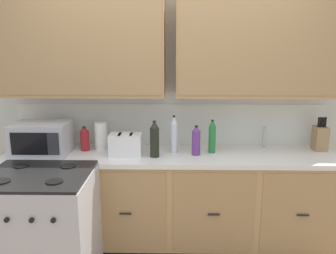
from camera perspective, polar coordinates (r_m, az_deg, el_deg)
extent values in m
cube|color=silver|center=(3.39, 0.41, 3.68)|extent=(4.14, 0.05, 2.60)
cube|color=silver|center=(3.40, 0.40, 0.39)|extent=(2.94, 0.01, 0.40)
cube|color=tan|center=(3.25, -13.53, 13.26)|extent=(1.42, 0.34, 0.95)
cube|color=#A58052|center=(3.08, -14.35, 13.26)|extent=(1.39, 0.01, 0.89)
cube|color=tan|center=(3.23, 14.37, 13.22)|extent=(1.42, 0.34, 0.95)
cube|color=#A58052|center=(3.06, 15.12, 13.22)|extent=(1.39, 0.01, 0.89)
cube|color=black|center=(3.53, 0.32, -17.54)|extent=(2.88, 0.48, 0.10)
cube|color=tan|center=(3.31, 0.32, -11.32)|extent=(2.94, 0.60, 0.77)
cube|color=#A88354|center=(3.24, -20.18, -12.70)|extent=(0.68, 0.01, 0.70)
cube|color=black|center=(3.23, -20.26, -12.91)|extent=(0.10, 0.01, 0.01)
cube|color=#A88354|center=(3.06, -6.86, -13.51)|extent=(0.68, 0.01, 0.70)
cube|color=black|center=(3.05, -6.89, -13.74)|extent=(0.10, 0.01, 0.01)
cube|color=#A88354|center=(3.05, 7.37, -13.61)|extent=(0.68, 0.01, 0.70)
cube|color=black|center=(3.04, 7.39, -13.84)|extent=(0.10, 0.01, 0.01)
cube|color=#A88354|center=(3.22, 20.86, -12.96)|extent=(0.68, 0.01, 0.70)
cube|color=black|center=(3.21, 20.93, -13.17)|extent=(0.10, 0.01, 0.01)
cube|color=white|center=(3.17, 0.33, -4.65)|extent=(2.97, 0.63, 0.04)
cube|color=#A8AAAF|center=(3.30, 15.84, -4.32)|extent=(0.56, 0.38, 0.02)
cube|color=#B7B7BC|center=(2.93, -19.64, -15.99)|extent=(0.76, 0.66, 0.92)
cube|color=black|center=(2.74, -20.37, -7.31)|extent=(0.74, 0.65, 0.02)
cylinder|color=black|center=(2.67, -25.27, -7.95)|extent=(0.12, 0.12, 0.01)
cylinder|color=black|center=(2.53, -17.87, -8.42)|extent=(0.12, 0.12, 0.01)
cylinder|color=black|center=(2.94, -22.56, -5.83)|extent=(0.12, 0.12, 0.01)
cylinder|color=black|center=(2.82, -15.80, -6.11)|extent=(0.12, 0.12, 0.01)
cylinder|color=black|center=(2.55, -24.60, -13.49)|extent=(0.03, 0.02, 0.03)
cylinder|color=black|center=(2.49, -21.18, -13.85)|extent=(0.03, 0.02, 0.03)
cylinder|color=black|center=(2.44, -18.03, -14.14)|extent=(0.03, 0.02, 0.03)
cube|color=#B7B7BC|center=(3.32, -19.70, -1.74)|extent=(0.48, 0.36, 0.28)
cube|color=black|center=(3.17, -21.53, -2.55)|extent=(0.31, 0.01, 0.19)
cube|color=#28282D|center=(3.09, -18.05, -2.63)|extent=(0.10, 0.01, 0.19)
cube|color=white|center=(3.11, -6.86, -2.84)|extent=(0.28, 0.18, 0.19)
cube|color=black|center=(3.10, -7.82, -1.21)|extent=(0.02, 0.13, 0.01)
cube|color=black|center=(3.08, -5.98, -1.22)|extent=(0.02, 0.13, 0.01)
cube|color=#9C794E|center=(3.53, 23.33, -1.70)|extent=(0.11, 0.14, 0.22)
cylinder|color=black|center=(3.48, 23.16, 0.73)|extent=(0.02, 0.02, 0.09)
cylinder|color=black|center=(3.48, 23.46, 0.73)|extent=(0.02, 0.02, 0.09)
cylinder|color=black|center=(3.49, 23.76, 0.73)|extent=(0.02, 0.02, 0.09)
cylinder|color=black|center=(3.50, 24.07, 0.72)|extent=(0.02, 0.02, 0.09)
cylinder|color=#B2B5BA|center=(3.44, 15.21, -1.61)|extent=(0.02, 0.02, 0.20)
cylinder|color=white|center=(3.31, -10.76, -1.41)|extent=(0.12, 0.12, 0.26)
cylinder|color=#663384|center=(3.11, 4.55, -2.62)|extent=(0.07, 0.07, 0.21)
cone|color=#663384|center=(3.07, 4.59, -0.25)|extent=(0.07, 0.07, 0.05)
cylinder|color=black|center=(3.07, 4.60, 0.09)|extent=(0.03, 0.03, 0.02)
cylinder|color=black|center=(3.04, -2.18, -2.51)|extent=(0.08, 0.08, 0.26)
cone|color=black|center=(3.00, -2.21, 0.42)|extent=(0.07, 0.07, 0.06)
cylinder|color=black|center=(3.00, -2.21, 0.87)|extent=(0.03, 0.03, 0.02)
cylinder|color=silver|center=(3.16, 0.96, -1.75)|extent=(0.06, 0.06, 0.27)
cone|color=silver|center=(3.12, 0.97, 1.26)|extent=(0.06, 0.06, 0.07)
cylinder|color=black|center=(3.12, 0.97, 1.73)|extent=(0.02, 0.02, 0.02)
cylinder|color=#237A38|center=(3.18, 7.12, -2.02)|extent=(0.06, 0.06, 0.24)
cone|color=#237A38|center=(3.15, 7.19, 0.62)|extent=(0.06, 0.06, 0.06)
cylinder|color=black|center=(3.14, 7.20, 1.02)|extent=(0.02, 0.02, 0.02)
cylinder|color=maroon|center=(3.32, -13.28, -2.18)|extent=(0.08, 0.08, 0.18)
cone|color=maroon|center=(3.30, -13.38, -0.29)|extent=(0.07, 0.07, 0.04)
cylinder|color=black|center=(3.29, -13.39, -0.05)|extent=(0.03, 0.03, 0.02)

